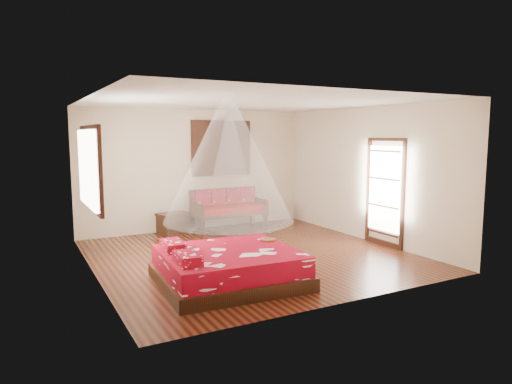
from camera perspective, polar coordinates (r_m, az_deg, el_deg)
room at (r=8.31m, az=-0.73°, el=1.50°), size 5.54×5.54×2.84m
bed at (r=6.94m, az=-3.52°, el=-9.34°), size 2.15×1.97×0.64m
daybed at (r=10.82m, az=-3.54°, el=-1.88°), size 1.72×0.76×0.94m
storage_chest at (r=10.47m, az=-10.23°, el=-3.85°), size 0.80×0.67×0.47m
shutter_panel at (r=11.00m, az=-4.34°, el=5.49°), size 1.52×0.06×1.32m
window_left at (r=7.63m, az=-19.85°, el=2.83°), size 0.10×1.74×1.34m
glazed_door at (r=9.45m, az=15.79°, el=-0.10°), size 0.08×1.02×2.16m
wine_tray at (r=7.50m, az=1.48°, el=-5.66°), size 0.26×0.26×0.21m
mosquito_net_main at (r=6.67m, az=-3.49°, el=3.96°), size 1.92×1.92×1.80m
mosquito_net_daybed at (r=10.57m, az=-3.31°, el=5.97°), size 0.85×0.85×1.50m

